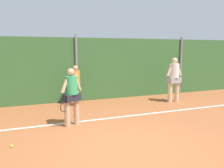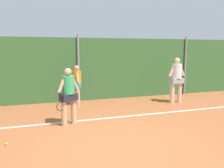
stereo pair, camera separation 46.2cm
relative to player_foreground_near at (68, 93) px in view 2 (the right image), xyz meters
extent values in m
plane|color=#A85B33|center=(0.87, -0.46, -0.95)|extent=(28.66, 28.66, 0.00)
cube|color=#386633|center=(0.87, 3.27, 0.42)|extent=(18.63, 0.25, 2.74)
cylinder|color=gray|center=(0.87, 3.10, 0.48)|extent=(0.10, 0.10, 2.87)
cylinder|color=gray|center=(6.25, 3.10, 0.48)|extent=(0.10, 0.10, 2.87)
cube|color=white|center=(0.87, 0.25, -0.95)|extent=(13.62, 0.10, 0.01)
cylinder|color=tan|center=(0.16, 0.07, -0.58)|extent=(0.17, 0.17, 0.75)
cylinder|color=tan|center=(-0.15, -0.06, -0.58)|extent=(0.17, 0.17, 0.75)
cube|color=#23232D|center=(0.00, 0.00, -0.11)|extent=(0.57, 0.47, 0.20)
cylinder|color=#339E60|center=(0.00, 0.00, 0.26)|extent=(0.36, 0.36, 0.53)
sphere|color=tan|center=(0.00, 0.00, 0.64)|extent=(0.22, 0.22, 0.22)
cylinder|color=tan|center=(0.19, 0.08, 0.30)|extent=(0.29, 0.18, 0.51)
cylinder|color=tan|center=(-0.19, -0.08, 0.30)|extent=(0.29, 0.18, 0.51)
cylinder|color=black|center=(-0.24, -0.16, -0.06)|extent=(0.03, 0.03, 0.28)
torus|color=#26262B|center=(-0.24, -0.16, -0.33)|extent=(0.27, 0.14, 0.28)
cylinder|color=beige|center=(4.54, 1.52, -0.54)|extent=(0.18, 0.18, 0.83)
cylinder|color=beige|center=(4.91, 1.54, -0.54)|extent=(0.18, 0.18, 0.83)
cube|color=#99999E|center=(4.72, 1.53, -0.01)|extent=(0.57, 0.36, 0.22)
cylinder|color=white|center=(4.72, 1.53, 0.39)|extent=(0.41, 0.41, 0.59)
sphere|color=beige|center=(4.72, 1.53, 0.82)|extent=(0.24, 0.24, 0.24)
cylinder|color=beige|center=(4.49, 1.52, 0.44)|extent=(0.34, 0.12, 0.55)
cylinder|color=beige|center=(4.95, 1.55, 0.44)|extent=(0.34, 0.12, 0.55)
cylinder|color=black|center=(5.04, 1.60, 0.05)|extent=(0.03, 0.03, 0.28)
torus|color=#26262B|center=(5.04, 1.60, -0.22)|extent=(0.28, 0.04, 0.28)
cylinder|color=tan|center=(0.69, 2.61, -0.60)|extent=(0.16, 0.16, 0.71)
cylinder|color=tan|center=(0.68, 2.30, -0.60)|extent=(0.16, 0.16, 0.71)
cube|color=teal|center=(0.68, 2.46, -0.15)|extent=(0.29, 0.48, 0.19)
cylinder|color=orange|center=(0.68, 2.46, 0.19)|extent=(0.35, 0.35, 0.50)
sphere|color=tan|center=(0.68, 2.46, 0.56)|extent=(0.20, 0.20, 0.20)
cylinder|color=tan|center=(0.69, 2.65, 0.23)|extent=(0.10, 0.28, 0.47)
cylinder|color=tan|center=(0.68, 2.26, 0.23)|extent=(0.10, 0.28, 0.47)
sphere|color=#CCDB33|center=(-1.63, -1.08, -0.92)|extent=(0.07, 0.07, 0.07)
sphere|color=#CCDB33|center=(0.26, 0.87, -0.92)|extent=(0.07, 0.07, 0.07)
sphere|color=#CCDB33|center=(3.52, 0.95, -0.92)|extent=(0.07, 0.07, 0.07)
camera|label=1|loc=(-1.34, -6.69, 1.29)|focal=37.47mm
camera|label=2|loc=(-0.91, -6.85, 1.29)|focal=37.47mm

